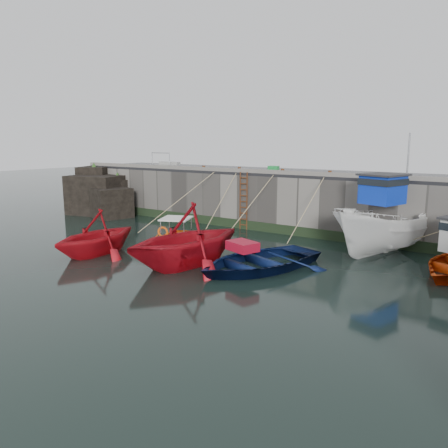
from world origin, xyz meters
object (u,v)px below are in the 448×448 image
Objects in this scene: boat_near_navy at (258,268)px; fish_crate at (273,169)px; boat_near_blacktrim at (186,265)px; ladder at (243,201)px; bollard_e at (398,176)px; boat_near_white at (97,254)px; bollard_b at (239,170)px; bollard_a at (204,168)px; boat_far_white at (387,228)px; bollard_c at (283,171)px; boat_near_blue at (173,249)px; bollard_d at (330,173)px.

fish_crate reaches higher than boat_near_navy.
boat_near_blacktrim is 2.86m from boat_near_navy.
bollard_e is at bearing 2.40° from ladder.
fish_crate reaches higher than boat_near_blacktrim.
ladder is 0.75× the size of boat_near_white.
bollard_b is at bearing 146.14° from ladder.
bollard_a is at bearing 173.62° from ladder.
ladder is 7.82m from boat_near_navy.
ladder reaches higher than boat_near_blacktrim.
boat_near_blacktrim is 0.75× the size of boat_far_white.
bollard_e reaches higher than boat_near_navy.
fish_crate is at bearing 132.33° from bollard_c.
boat_near_blue is 2.80m from boat_near_blacktrim.
boat_near_blacktrim is 19.00× the size of bollard_d.
fish_crate is (-7.08, 2.54, 2.23)m from boat_far_white.
bollard_b reaches higher than boat_near_white.
ladder is 11.43× the size of bollard_a.
fish_crate is 2.06× the size of bollard_c.
boat_near_white is 15.28× the size of bollard_e.
bollard_a is at bearing 180.00° from bollard_d.
bollard_e reaches higher than boat_near_white.
fish_crate is (-3.64, 7.93, 3.32)m from boat_near_navy.
bollard_b is at bearing 120.15° from boat_near_blacktrim.
ladder is 8.19m from bollard_e.
bollard_b and bollard_d have the same top height.
ladder is 0.63× the size of boat_near_blue.
boat_far_white is at bearing -91.00° from bollard_e.
boat_far_white is at bearing -7.51° from bollard_b.
boat_near_blacktrim is at bearing -110.04° from bollard_d.
bollard_b reaches higher than boat_near_blacktrim.
boat_near_blue is at bearing -130.60° from boat_far_white.
boat_far_white is at bearing -19.38° from bollard_d.
bollard_b and bollard_e have the same top height.
bollard_b is 1.00× the size of bollard_c.
bollard_d is (7.23, 8.59, 3.30)m from boat_near_white.
fish_crate is at bearing 133.36° from boat_near_navy.
fish_crate reaches higher than bollard_b.
boat_near_navy is at bearing 38.73° from boat_near_blacktrim.
boat_far_white is at bearing -5.60° from ladder.
fish_crate is at bearing 109.14° from boat_near_blacktrim.
ladder is at bearing -177.60° from bollard_e.
bollard_c is at bearing 0.00° from bollard_a.
bollard_c reaches higher than boat_near_blue.
bollard_e is (3.20, 0.00, 0.00)m from bollard_d.
bollard_a reaches higher than boat_near_blue.
bollard_b is (-1.40, -1.43, -0.02)m from fish_crate.
bollard_d is at bearing 106.41° from boat_near_navy.
bollard_a and bollard_b have the same top height.
bollard_d is at bearing 180.00° from bollard_e.
boat_near_white is 12.86m from boat_far_white.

